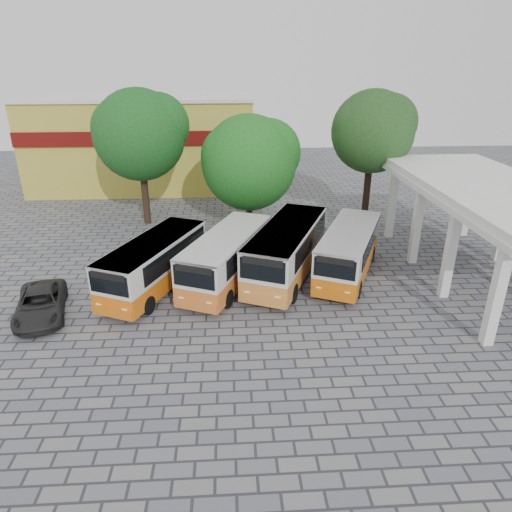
{
  "coord_description": "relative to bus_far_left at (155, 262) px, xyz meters",
  "views": [
    {
      "loc": [
        -3.13,
        -18.56,
        11.37
      ],
      "look_at": [
        -1.76,
        4.16,
        1.5
      ],
      "focal_mm": 32.0,
      "sensor_mm": 36.0,
      "label": 1
    }
  ],
  "objects": [
    {
      "name": "bus_far_left",
      "position": [
        0.0,
        0.0,
        0.0
      ],
      "size": [
        5.14,
        8.17,
        2.74
      ],
      "rotation": [
        0.0,
        0.0,
        -0.41
      ],
      "color": "#D25F0A",
      "rests_on": "ground"
    },
    {
      "name": "tree_left",
      "position": [
        -2.09,
        10.85,
        5.1
      ],
      "size": [
        6.67,
        6.35,
        9.66
      ],
      "color": "#332318",
      "rests_on": "ground"
    },
    {
      "name": "bus_centre_left",
      "position": [
        3.81,
        0.46,
        0.04
      ],
      "size": [
        5.24,
        8.39,
        2.82
      ],
      "rotation": [
        0.0,
        0.0,
        -0.4
      ],
      "color": "#C86423",
      "rests_on": "ground"
    },
    {
      "name": "tree_middle",
      "position": [
        5.51,
        9.81,
        3.3
      ],
      "size": [
        7.01,
        6.68,
        8.0
      ],
      "color": "#352510",
      "rests_on": "ground"
    },
    {
      "name": "bus_far_right",
      "position": [
        10.58,
        1.01,
        0.01
      ],
      "size": [
        5.28,
        8.23,
        2.76
      ],
      "rotation": [
        0.0,
        0.0,
        -0.43
      ],
      "color": "#C45B08",
      "rests_on": "ground"
    },
    {
      "name": "terminal_shelter",
      "position": [
        17.63,
        0.46,
        3.32
      ],
      "size": [
        6.8,
        15.8,
        5.4
      ],
      "color": "silver",
      "rests_on": "ground"
    },
    {
      "name": "tree_right",
      "position": [
        14.04,
        9.6,
        5.34
      ],
      "size": [
        5.97,
        5.68,
        9.59
      ],
      "color": "black",
      "rests_on": "ground"
    },
    {
      "name": "shophouse_block",
      "position": [
        -3.87,
        22.45,
        2.57
      ],
      "size": [
        20.4,
        10.4,
        8.3
      ],
      "color": "gold",
      "rests_on": "ground"
    },
    {
      "name": "parked_car",
      "position": [
        -5.11,
        -2.53,
        -0.95
      ],
      "size": [
        3.2,
        5.0,
        1.28
      ],
      "primitive_type": "imported",
      "rotation": [
        0.0,
        0.0,
        0.25
      ],
      "color": "black",
      "rests_on": "ground"
    },
    {
      "name": "ground",
      "position": [
        7.13,
        -3.54,
        -1.59
      ],
      "size": [
        90.0,
        90.0,
        0.0
      ],
      "primitive_type": "plane",
      "color": "#575864",
      "rests_on": "ground"
    },
    {
      "name": "bus_centre_right",
      "position": [
        7.1,
        0.98,
        0.16
      ],
      "size": [
        5.62,
        9.0,
        3.03
      ],
      "rotation": [
        0.0,
        0.0,
        -0.4
      ],
      "color": "#C77A2D",
      "rests_on": "ground"
    }
  ]
}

